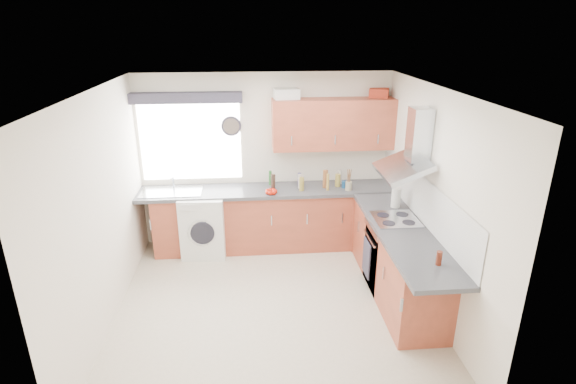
{
  "coord_description": "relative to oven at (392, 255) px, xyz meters",
  "views": [
    {
      "loc": [
        -0.21,
        -4.49,
        3.13
      ],
      "look_at": [
        0.25,
        0.85,
        1.1
      ],
      "focal_mm": 28.0,
      "sensor_mm": 36.0,
      "label": 1
    }
  ],
  "objects": [
    {
      "name": "washing_machine",
      "position": [
        -2.4,
        1.1,
        0.02
      ],
      "size": [
        0.65,
        0.63,
        0.89
      ],
      "primitive_type": "cube",
      "rotation": [
        0.0,
        0.0,
        -0.07
      ],
      "color": "silver",
      "rests_on": "ground_plane"
    },
    {
      "name": "jar_7",
      "position": [
        -1.4,
        1.22,
        0.53
      ],
      "size": [
        0.06,
        0.06,
        0.1
      ],
      "primitive_type": "cylinder",
      "color": "navy",
      "rests_on": "worktop_back"
    },
    {
      "name": "jar_4",
      "position": [
        -0.42,
        1.33,
        0.59
      ],
      "size": [
        0.06,
        0.06,
        0.21
      ],
      "primitive_type": "cylinder",
      "color": "#B5AA9A",
      "rests_on": "worktop_back"
    },
    {
      "name": "jar_8",
      "position": [
        -0.66,
        1.19,
        0.61
      ],
      "size": [
        0.07,
        0.07,
        0.26
      ],
      "primitive_type": "cylinder",
      "color": "brown",
      "rests_on": "worktop_back"
    },
    {
      "name": "jar_1",
      "position": [
        -0.39,
        1.15,
        0.53
      ],
      "size": [
        0.07,
        0.07,
        0.1
      ],
      "primitive_type": "cylinder",
      "color": "navy",
      "rests_on": "worktop_back"
    },
    {
      "name": "oven",
      "position": [
        0.0,
        0.0,
        0.0
      ],
      "size": [
        0.56,
        0.58,
        0.85
      ],
      "primitive_type": "cube",
      "color": "black",
      "rests_on": "ground_plane"
    },
    {
      "name": "ground_plane",
      "position": [
        -1.5,
        -0.3,
        -0.42
      ],
      "size": [
        3.6,
        3.6,
        0.0
      ],
      "primitive_type": "plane",
      "color": "beige"
    },
    {
      "name": "sink",
      "position": [
        -2.83,
        1.2,
        0.52
      ],
      "size": [
        0.84,
        0.46,
        0.1
      ],
      "primitive_type": null,
      "color": "silver",
      "rests_on": "worktop_back"
    },
    {
      "name": "wall_clock",
      "position": [
        -1.97,
        1.47,
        1.34
      ],
      "size": [
        0.28,
        0.04,
        0.28
      ],
      "primitive_type": "cylinder",
      "rotation": [
        1.57,
        0.0,
        0.0
      ],
      "color": "#292632",
      "rests_on": "wall_back"
    },
    {
      "name": "jar_0",
      "position": [
        -1.01,
        1.09,
        0.58
      ],
      "size": [
        0.07,
        0.07,
        0.19
      ],
      "primitive_type": "cylinder",
      "color": "olive",
      "rests_on": "worktop_back"
    },
    {
      "name": "base_cab_right",
      "position": [
        0.01,
        -0.15,
        0.01
      ],
      "size": [
        0.58,
        2.1,
        0.86
      ],
      "primitive_type": "cube",
      "color": "brown",
      "rests_on": "ground_plane"
    },
    {
      "name": "wall_left",
      "position": [
        -3.3,
        -0.3,
        0.82
      ],
      "size": [
        0.02,
        3.6,
        2.5
      ],
      "primitive_type": "cube",
      "color": "silver",
      "rests_on": "ground_plane"
    },
    {
      "name": "jar_3",
      "position": [
        -0.64,
        1.07,
        0.61
      ],
      "size": [
        0.04,
        0.04,
        0.24
      ],
      "primitive_type": "cylinder",
      "color": "olive",
      "rests_on": "worktop_back"
    },
    {
      "name": "jar_2",
      "position": [
        -1.02,
        1.32,
        0.58
      ],
      "size": [
        0.05,
        0.05,
        0.19
      ],
      "primitive_type": "cylinder",
      "color": "navy",
      "rests_on": "worktop_back"
    },
    {
      "name": "ceiling",
      "position": [
        -1.5,
        -0.3,
        2.08
      ],
      "size": [
        3.6,
        3.6,
        0.02
      ],
      "primitive_type": "cube",
      "color": "white",
      "rests_on": "wall_back"
    },
    {
      "name": "jar_6",
      "position": [
        -1.44,
        1.36,
        0.59
      ],
      "size": [
        0.04,
        0.04,
        0.21
      ],
      "primitive_type": "cylinder",
      "color": "#1E541E",
      "rests_on": "worktop_back"
    },
    {
      "name": "wall_back",
      "position": [
        -1.5,
        1.5,
        0.82
      ],
      "size": [
        3.6,
        0.02,
        2.5
      ],
      "primitive_type": "cube",
      "color": "silver",
      "rests_on": "ground_plane"
    },
    {
      "name": "hob_plate",
      "position": [
        0.0,
        0.0,
        0.49
      ],
      "size": [
        0.52,
        0.52,
        0.01
      ],
      "primitive_type": "cube",
      "color": "silver",
      "rests_on": "worktop_right"
    },
    {
      "name": "utensil_pot",
      "position": [
        -0.35,
        1.05,
        0.55
      ],
      "size": [
        0.11,
        0.11,
        0.13
      ],
      "primitive_type": "cylinder",
      "rotation": [
        0.0,
        0.0,
        0.2
      ],
      "color": "gray",
      "rests_on": "worktop_back"
    },
    {
      "name": "worktop_right",
      "position": [
        0.0,
        -0.3,
        0.46
      ],
      "size": [
        0.62,
        2.42,
        0.05
      ],
      "primitive_type": "cube",
      "color": "#36373B",
      "rests_on": "base_cab_right"
    },
    {
      "name": "base_cab_back",
      "position": [
        -1.6,
        1.21,
        0.01
      ],
      "size": [
        3.0,
        0.58,
        0.86
      ],
      "primitive_type": "cube",
      "color": "brown",
      "rests_on": "ground_plane"
    },
    {
      "name": "storage_box",
      "position": [
        0.1,
        1.42,
        1.78
      ],
      "size": [
        0.32,
        0.29,
        0.12
      ],
      "primitive_type": "cube",
      "rotation": [
        0.0,
        0.0,
        -0.34
      ],
      "color": "#B9321B",
      "rests_on": "upper_cabinets"
    },
    {
      "name": "kitchen_roll",
      "position": [
        0.12,
        0.4,
        0.61
      ],
      "size": [
        0.14,
        0.14,
        0.26
      ],
      "primitive_type": "cylinder",
      "rotation": [
        0.0,
        0.0,
        0.21
      ],
      "color": "silver",
      "rests_on": "worktop_right"
    },
    {
      "name": "tomato_cluster",
      "position": [
        -1.45,
        1.0,
        0.52
      ],
      "size": [
        0.16,
        0.16,
        0.07
      ],
      "primitive_type": null,
      "rotation": [
        0.0,
        0.0,
        0.12
      ],
      "color": "#B51707",
      "rests_on": "worktop_back"
    },
    {
      "name": "upper_cabinets",
      "position": [
        -0.55,
        1.32,
        1.38
      ],
      "size": [
        1.7,
        0.35,
        0.7
      ],
      "primitive_type": "cube",
      "color": "brown",
      "rests_on": "wall_back"
    },
    {
      "name": "jar_9",
      "position": [
        -1.41,
        1.1,
        0.61
      ],
      "size": [
        0.06,
        0.06,
        0.24
      ],
      "primitive_type": "cylinder",
      "color": "#2F221A",
      "rests_on": "worktop_back"
    },
    {
      "name": "window",
      "position": [
        -2.55,
        1.49,
        1.12
      ],
      "size": [
        1.4,
        0.02,
        1.1
      ],
      "primitive_type": "cube",
      "color": "silver",
      "rests_on": "wall_back"
    },
    {
      "name": "worktop_back",
      "position": [
        -1.5,
        1.2,
        0.46
      ],
      "size": [
        3.6,
        0.62,
        0.05
      ],
      "primitive_type": "cube",
      "color": "#36373B",
      "rests_on": "base_cab_back"
    },
    {
      "name": "bottle_0",
      "position": [
        0.08,
        -1.08,
        0.56
      ],
      "size": [
        0.06,
        0.06,
        0.14
      ],
      "primitive_type": "cylinder",
      "color": "#5B2113",
      "rests_on": "worktop_right"
    },
    {
      "name": "extractor_hood",
      "position": [
        0.1,
        -0.0,
        1.34
      ],
      "size": [
        0.52,
        0.78,
        0.66
      ],
      "primitive_type": null,
      "color": "silver",
      "rests_on": "wall_right"
    },
    {
      "name": "jar_5",
      "position": [
        -1.02,
        1.2,
        0.59
      ],
      "size": [
        0.06,
        0.06,
        0.21
      ],
      "primitive_type": "cylinder",
      "color": "#A99C90",
      "rests_on": "worktop_back"
    },
    {
      "name": "window_blind",
      "position": [
        -2.55,
        1.4,
        1.76
      ],
      "size": [
        1.5,
        0.18,
        0.14
      ],
      "primitive_type": "cube",
      "color": "#292632",
      "rests_on": "wall_back"
    },
    {
      "name": "wall_front",
      "position": [
        -1.5,
        -2.1,
        0.82
      ],
      "size": [
        3.6,
        0.02,
        2.5
      ],
      "primitive_type": "cube",
      "color": "silver",
      "rests_on": "ground_plane"
    },
    {
      "name": "splashback",
      "position": [
        0.29,
        0.0,
        0.75
      ],
      "size": [
        0.01,
        3.0,
        0.54
      ],
      "primitive_type": "cube",
      "color": "white",
      "rests_on": "wall_right"
    },
    {
      "name": "jar_10",
      "position": [
        -0.47,
        1.22,
        0.58
      ],
      "size": [
        0.08,
        0.08,
        0.18
      ],
      "primitive_type": "cylinder",
      "color": "olive",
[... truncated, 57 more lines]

